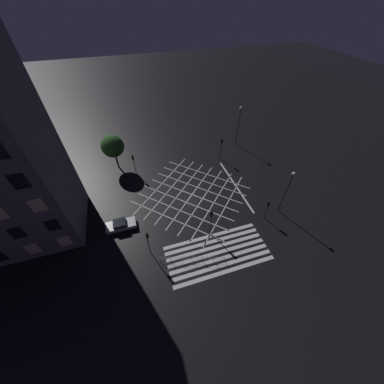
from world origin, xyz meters
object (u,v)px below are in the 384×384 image
(traffic_light_nw_cross, at_px, (133,161))
(traffic_light_se_cross, at_px, (268,206))
(street_lamp_west, at_px, (289,186))
(street_tree_near, at_px, (113,146))
(traffic_light_sw_main, at_px, (148,239))
(street_lamp_east, at_px, (240,117))
(waiting_car, at_px, (121,225))
(traffic_light_median_south, at_px, (211,218))
(traffic_light_ne_cross, at_px, (221,145))

(traffic_light_nw_cross, xyz_separation_m, traffic_light_se_cross, (17.16, -16.24, -0.37))
(street_lamp_west, height_order, street_tree_near, street_lamp_west)
(traffic_light_nw_cross, distance_m, street_tree_near, 4.55)
(street_tree_near, bearing_deg, traffic_light_se_cross, -43.56)
(traffic_light_sw_main, height_order, street_lamp_east, street_lamp_east)
(traffic_light_se_cross, distance_m, waiting_car, 21.27)
(traffic_light_median_south, distance_m, street_lamp_east, 24.24)
(traffic_light_sw_main, xyz_separation_m, traffic_light_ne_cross, (16.73, 16.70, 0.04))
(traffic_light_nw_cross, relative_size, traffic_light_se_cross, 1.15)
(traffic_light_ne_cross, bearing_deg, traffic_light_sw_main, -45.05)
(traffic_light_ne_cross, height_order, street_lamp_east, street_lamp_east)
(street_lamp_east, relative_size, street_lamp_west, 1.08)
(street_tree_near, distance_m, waiting_car, 15.21)
(traffic_light_nw_cross, xyz_separation_m, traffic_light_ne_cross, (16.64, -0.33, 0.30))
(street_lamp_east, bearing_deg, traffic_light_nw_cross, -170.56)
(traffic_light_ne_cross, relative_size, waiting_car, 1.07)
(traffic_light_ne_cross, height_order, street_tree_near, street_tree_near)
(traffic_light_se_cross, relative_size, traffic_light_ne_cross, 0.79)
(traffic_light_ne_cross, relative_size, street_lamp_west, 0.59)
(traffic_light_nw_cross, height_order, street_tree_near, street_tree_near)
(waiting_car, bearing_deg, street_tree_near, 87.96)
(traffic_light_se_cross, relative_size, street_lamp_east, 0.43)
(traffic_light_se_cross, xyz_separation_m, street_lamp_west, (2.81, 0.52, 2.83))
(traffic_light_ne_cross, bearing_deg, traffic_light_se_cross, 1.85)
(street_lamp_west, bearing_deg, street_lamp_east, 84.32)
(street_lamp_west, distance_m, waiting_car, 24.32)
(traffic_light_median_south, xyz_separation_m, street_lamp_east, (13.47, 19.92, 3.06))
(traffic_light_median_south, relative_size, traffic_light_se_cross, 1.28)
(traffic_light_nw_cross, relative_size, traffic_light_ne_cross, 0.90)
(traffic_light_median_south, height_order, traffic_light_ne_cross, traffic_light_median_south)
(street_lamp_east, bearing_deg, street_lamp_west, -95.68)
(traffic_light_median_south, height_order, street_tree_near, street_tree_near)
(traffic_light_median_south, bearing_deg, traffic_light_nw_cross, 27.37)
(traffic_light_nw_cross, height_order, waiting_car, traffic_light_nw_cross)
(street_tree_near, bearing_deg, street_lamp_east, 1.61)
(traffic_light_nw_cross, bearing_deg, traffic_light_median_south, 27.37)
(traffic_light_sw_main, xyz_separation_m, street_lamp_east, (21.99, 20.67, 3.12))
(traffic_light_sw_main, xyz_separation_m, street_lamp_west, (20.06, 1.31, 2.21))
(traffic_light_nw_cross, height_order, traffic_light_se_cross, traffic_light_nw_cross)
(waiting_car, bearing_deg, traffic_light_sw_main, -57.12)
(traffic_light_nw_cross, bearing_deg, street_lamp_east, 99.44)
(traffic_light_sw_main, bearing_deg, street_lamp_west, 3.74)
(street_tree_near, relative_size, waiting_car, 1.58)
(street_lamp_east, distance_m, street_lamp_west, 19.48)
(traffic_light_median_south, relative_size, street_tree_near, 0.68)
(traffic_light_se_cross, distance_m, traffic_light_ne_cross, 15.93)
(traffic_light_ne_cross, bearing_deg, traffic_light_nw_cross, -91.13)
(traffic_light_ne_cross, bearing_deg, street_tree_near, -99.44)
(street_lamp_east, height_order, street_tree_near, street_lamp_east)
(traffic_light_ne_cross, xyz_separation_m, waiting_car, (-20.17, -11.38, -2.63))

